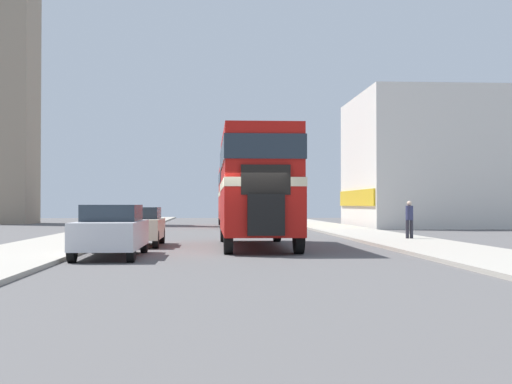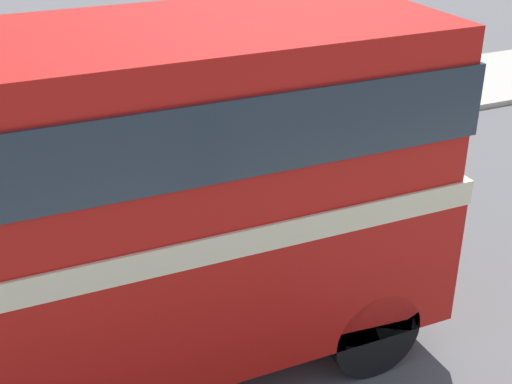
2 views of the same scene
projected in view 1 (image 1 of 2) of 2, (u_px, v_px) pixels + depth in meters
name	position (u px, v px, depth m)	size (l,w,h in m)	color
ground_plane	(244.00, 255.00, 21.90)	(120.00, 120.00, 0.00)	#565454
sidewalk_right	(459.00, 252.00, 22.33)	(3.50, 120.00, 0.12)	#A8A093
sidewalk_left	(21.00, 254.00, 21.47)	(3.50, 120.00, 0.12)	#A8A093
double_decker_bus	(256.00, 180.00, 25.89)	(2.51, 9.44, 4.07)	#B2140F
bus_distant	(237.00, 191.00, 49.69)	(2.51, 10.34, 4.12)	red
car_parked_near	(112.00, 230.00, 20.84)	(1.75, 4.65, 1.54)	silver
car_parked_mid	(138.00, 226.00, 26.48)	(1.75, 4.03, 1.44)	beige
pedestrian_walking	(409.00, 217.00, 29.89)	(0.32, 0.32, 1.58)	#282833
church_tower	(4.00, 2.00, 57.47)	(5.12, 5.12, 35.07)	gray
shop_building_block	(463.00, 162.00, 49.73)	(15.14, 11.83, 9.06)	silver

